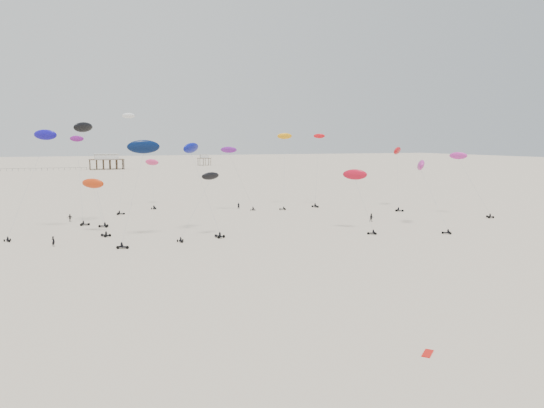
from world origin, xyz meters
name	(u,v)px	position (x,y,z in m)	size (l,w,h in m)	color
ground_plane	(164,189)	(0.00, 200.00, 0.00)	(900.00, 900.00, 0.00)	beige
pavilion_main	(107,163)	(-10.00, 350.00, 4.22)	(21.00, 13.00, 9.80)	brown
pavilion_small	(204,161)	(60.00, 380.00, 3.49)	(9.00, 7.00, 8.00)	brown
pier_fence	(15,170)	(-62.00, 350.00, 0.77)	(80.20, 0.20, 1.50)	black
rig_0	(203,191)	(-9.72, 98.17, 8.70)	(9.37, 6.63, 13.08)	black
rig_1	(467,172)	(56.56, 104.34, 10.50)	(5.65, 11.26, 15.95)	black
rig_2	(284,150)	(22.87, 137.84, 15.39)	(8.10, 13.06, 21.49)	black
rig_3	(317,173)	(30.69, 133.03, 9.27)	(5.93, 7.44, 20.04)	black
rig_4	(41,147)	(-37.77, 116.50, 16.67)	(10.09, 14.46, 22.04)	black
rig_5	(234,162)	(6.67, 132.23, 12.44)	(9.29, 4.02, 16.70)	black
rig_6	(398,161)	(50.14, 123.74, 12.42)	(9.52, 13.74, 17.88)	black
rig_7	(125,152)	(-18.99, 143.37, 14.97)	(6.97, 15.26, 27.29)	black
rig_8	(95,194)	(-28.20, 109.85, 7.71)	(5.22, 8.96, 11.09)	black
rig_9	(357,183)	(21.13, 95.13, 9.62)	(4.86, 9.74, 12.76)	black
rig_10	(424,173)	(36.76, 94.62, 11.30)	(5.19, 15.09, 16.10)	black
rig_11	(80,179)	(-30.56, 123.30, 9.75)	(3.39, 6.70, 19.14)	black
rig_12	(141,158)	(-20.53, 100.66, 14.83)	(9.24, 11.20, 19.16)	black
rig_13	(196,165)	(-9.69, 103.66, 13.36)	(6.73, 12.82, 18.43)	black
rig_14	(152,172)	(-11.04, 151.85, 9.20)	(4.67, 15.11, 15.80)	black
rig_15	(87,145)	(-29.01, 121.62, 17.13)	(6.87, 9.22, 22.09)	black
spectator_0	(54,246)	(-35.85, 99.13, 0.00)	(0.75, 0.52, 2.07)	black
spectator_1	(371,222)	(29.80, 103.50, 0.00)	(1.05, 0.61, 2.15)	black
spectator_2	(70,222)	(-33.02, 127.56, 0.00)	(1.20, 0.65, 2.04)	black
spectator_3	(239,209)	(8.75, 135.27, 0.00)	(0.72, 0.50, 1.98)	black
grounded_kite_b	(428,354)	(-5.13, 37.96, 0.00)	(1.80, 0.70, 0.07)	red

